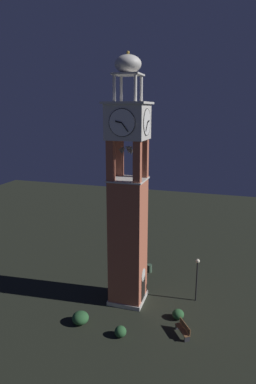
% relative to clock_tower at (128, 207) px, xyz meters
% --- Properties ---
extents(ground, '(80.00, 80.00, 0.00)m').
position_rel_clock_tower_xyz_m(ground, '(-0.00, 0.00, -8.37)').
color(ground, black).
extents(clock_tower, '(3.26, 3.26, 20.08)m').
position_rel_clock_tower_xyz_m(clock_tower, '(0.00, 0.00, 0.00)').
color(clock_tower, '#AD5B42').
rests_on(clock_tower, ground).
extents(park_bench, '(1.56, 1.28, 0.95)m').
position_rel_clock_tower_xyz_m(park_bench, '(-3.24, -5.22, -7.89)').
color(park_bench, brown).
rests_on(park_bench, ground).
extents(lamp_post, '(0.36, 0.36, 3.86)m').
position_rel_clock_tower_xyz_m(lamp_post, '(1.61, -5.60, -5.69)').
color(lamp_post, black).
rests_on(lamp_post, ground).
extents(trash_bin, '(0.52, 0.52, 0.80)m').
position_rel_clock_tower_xyz_m(trash_bin, '(5.42, -0.57, -7.97)').
color(trash_bin, '#38513D').
rests_on(trash_bin, ground).
extents(shrub_near_entry, '(0.92, 0.92, 0.76)m').
position_rel_clock_tower_xyz_m(shrub_near_entry, '(-1.39, -4.56, -7.99)').
color(shrub_near_entry, '#28562D').
rests_on(shrub_near_entry, ground).
extents(shrub_left_of_tower, '(1.28, 1.28, 0.95)m').
position_rel_clock_tower_xyz_m(shrub_left_of_tower, '(-4.23, 2.51, -7.89)').
color(shrub_left_of_tower, '#28562D').
rests_on(shrub_left_of_tower, ground).
extents(shrub_behind_bench, '(0.86, 0.86, 0.80)m').
position_rel_clock_tower_xyz_m(shrub_behind_bench, '(-4.73, -0.90, -7.97)').
color(shrub_behind_bench, '#28562D').
rests_on(shrub_behind_bench, ground).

